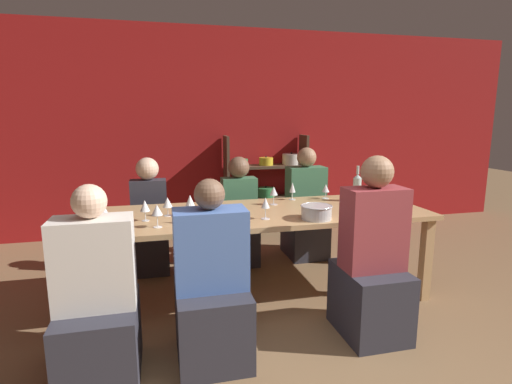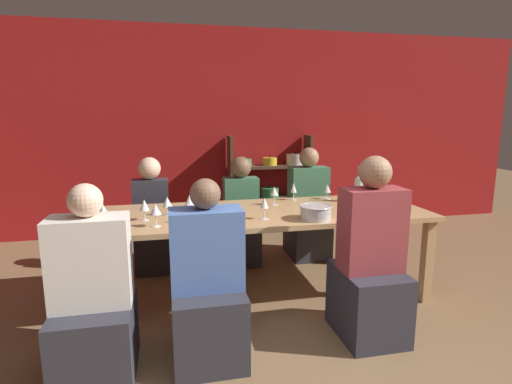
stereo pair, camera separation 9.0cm
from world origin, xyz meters
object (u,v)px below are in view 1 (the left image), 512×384
mixing_bowl (316,212)px  wine_glass_red_e (274,192)px  wine_glass_white_b (190,201)px  cell_phone (224,219)px  shelf_unit (267,192)px  person_near_a (371,271)px  wine_glass_red_b (145,206)px  person_near_c (98,311)px  wine_bottle_green (357,187)px  dining_table (259,219)px  person_far_b (305,217)px  wine_glass_white_a (292,188)px  person_far_a (240,223)px  wine_glass_empty_a (189,209)px  wine_glass_red_a (399,197)px  wine_glass_white_d (167,203)px  wine_glass_empty_b (104,212)px  wine_glass_red_d (326,189)px  wine_glass_red_c (157,211)px  person_far_c (150,228)px  person_near_b (212,296)px  wine_glass_white_c (265,204)px

mixing_bowl → wine_glass_red_e: (-0.18, 0.58, 0.06)m
wine_glass_white_b → cell_phone: (0.25, -0.17, -0.12)m
shelf_unit → person_near_a: (0.00, -2.78, -0.06)m
wine_glass_red_b → person_near_c: person_near_c is taller
wine_bottle_green → wine_glass_red_e: size_ratio=2.02×
dining_table → person_far_b: person_far_b is taller
wine_glass_white_a → dining_table: bearing=-137.9°
shelf_unit → person_far_b: bearing=-82.6°
mixing_bowl → wine_glass_white_a: 0.75m
person_far_a → dining_table: bearing=90.1°
cell_phone → person_far_b: (1.09, 1.08, -0.32)m
wine_glass_red_e → person_near_c: bearing=-141.9°
person_near_c → wine_glass_empty_a: bearing=46.3°
wine_glass_red_a → wine_glass_red_e: wine_glass_red_e is taller
dining_table → wine_glass_white_b: size_ratio=16.26×
wine_glass_red_a → wine_glass_white_d: (-1.95, 0.25, -0.01)m
wine_glass_empty_b → wine_glass_empty_a: bearing=1.9°
wine_bottle_green → person_near_c: bearing=-154.3°
wine_bottle_green → wine_glass_empty_a: bearing=-164.8°
dining_table → person_far_a: bearing=90.1°
wine_glass_red_b → wine_glass_white_d: size_ratio=1.06×
dining_table → mixing_bowl: (0.38, -0.36, 0.13)m
cell_phone → wine_glass_white_d: bearing=151.8°
wine_glass_red_d → mixing_bowl: bearing=-118.4°
wine_glass_red_b → wine_glass_red_c: wine_glass_red_c is taller
dining_table → person_far_c: person_far_c is taller
person_far_c → wine_glass_red_e: bearing=152.2°
wine_glass_red_b → person_near_b: person_near_b is taller
dining_table → wine_glass_red_c: wine_glass_red_c is taller
person_far_c → person_far_a: bearing=-179.2°
wine_glass_white_a → person_far_b: size_ratio=0.14×
wine_glass_white_a → wine_glass_empty_a: wine_glass_white_a is taller
shelf_unit → dining_table: shelf_unit is taller
wine_glass_red_b → person_far_a: (0.93, 0.92, -0.44)m
wine_glass_white_b → cell_phone: wine_glass_white_b is taller
dining_table → mixing_bowl: bearing=-43.4°
wine_bottle_green → wine_glass_empty_b: size_ratio=1.90×
wine_glass_red_c → wine_glass_white_c: 0.83m
wine_glass_red_c → person_near_a: person_near_a is taller
wine_glass_red_c → wine_glass_white_c: bearing=3.1°
person_far_a → person_far_b: size_ratio=0.94×
wine_glass_red_e → person_far_c: person_far_c is taller
wine_glass_red_b → wine_glass_red_c: size_ratio=0.96×
person_near_c → wine_glass_red_a: bearing=15.1°
wine_glass_white_a → wine_glass_empty_a: 1.22m
wine_glass_red_d → cell_phone: bearing=-152.6°
cell_phone → wine_glass_empty_a: bearing=-170.3°
wine_glass_white_d → person_far_b: person_far_b is taller
wine_glass_white_a → wine_glass_red_d: wine_glass_white_a is taller
wine_glass_white_b → person_near_a: (1.20, -0.78, -0.41)m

